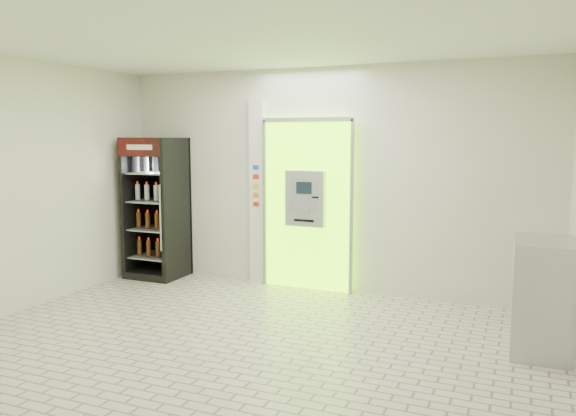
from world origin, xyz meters
The scene contains 6 objects.
ground centered at (0.00, 0.00, 0.00)m, with size 6.00×6.00×0.00m, color beige.
room_shell centered at (0.00, 0.00, 1.84)m, with size 6.00×6.00×6.00m.
atm_assembly centered at (-0.20, 2.41, 1.17)m, with size 1.30×0.24×2.33m.
pillar centered at (-0.98, 2.45, 1.30)m, with size 0.22×0.11×2.60m.
beverage_cooler centered at (-2.50, 2.15, 0.99)m, with size 0.78×0.73×2.06m.
steel_cabinet centered at (2.72, 1.11, 0.55)m, with size 0.58×0.84×1.10m.
Camera 1 is at (2.51, -4.66, 2.06)m, focal length 35.00 mm.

